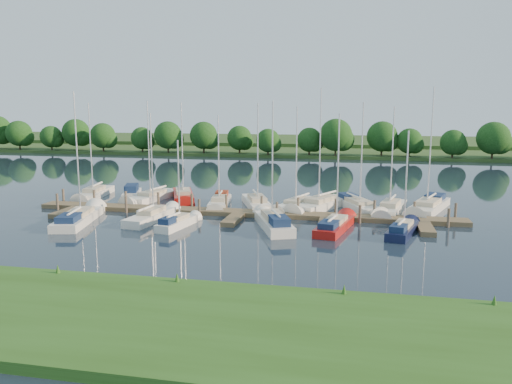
% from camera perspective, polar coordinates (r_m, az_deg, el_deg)
% --- Properties ---
extents(ground, '(260.00, 260.00, 0.00)m').
position_cam_1_polar(ground, '(38.76, -4.49, -5.09)').
color(ground, '#17202F').
rests_on(ground, ground).
extents(near_bank, '(90.00, 10.00, 0.50)m').
position_cam_1_polar(near_bank, '(24.53, -15.15, -13.74)').
color(near_bank, '#254B15').
rests_on(near_bank, ground).
extents(dock, '(40.00, 6.00, 0.40)m').
position_cam_1_polar(dock, '(45.59, -1.96, -2.56)').
color(dock, '#4C3F2B').
rests_on(dock, ground).
extents(mooring_pilings, '(38.24, 2.84, 2.00)m').
position_cam_1_polar(mooring_pilings, '(46.58, -1.64, -1.79)').
color(mooring_pilings, '#473D33').
rests_on(mooring_pilings, ground).
extents(far_shore, '(180.00, 30.00, 0.60)m').
position_cam_1_polar(far_shore, '(111.90, 6.18, 4.72)').
color(far_shore, '#213F18').
rests_on(far_shore, ground).
extents(distant_hill, '(220.00, 40.00, 1.40)m').
position_cam_1_polar(distant_hill, '(136.71, 7.19, 5.76)').
color(distant_hill, '#3B5826').
rests_on(distant_hill, ground).
extents(treeline, '(144.19, 9.65, 8.15)m').
position_cam_1_polar(treeline, '(98.57, 3.34, 6.28)').
color(treeline, '#38281C').
rests_on(treeline, ground).
extents(sailboat_n_0, '(3.07, 8.46, 10.70)m').
position_cam_1_polar(sailboat_n_0, '(58.13, -18.02, -0.29)').
color(sailboat_n_0, silver).
rests_on(sailboat_n_0, ground).
extents(motorboat, '(3.08, 5.71, 1.74)m').
position_cam_1_polar(motorboat, '(56.88, -14.04, -0.23)').
color(motorboat, silver).
rests_on(motorboat, ground).
extents(sailboat_n_2, '(3.50, 8.71, 10.85)m').
position_cam_1_polar(sailboat_n_2, '(54.67, -11.84, -0.64)').
color(sailboat_n_2, silver).
rests_on(sailboat_n_2, ground).
extents(sailboat_n_3, '(4.56, 8.35, 10.74)m').
position_cam_1_polar(sailboat_n_3, '(54.49, -8.31, -0.56)').
color(sailboat_n_3, '#A4130F').
rests_on(sailboat_n_3, ground).
extents(sailboat_n_4, '(2.70, 7.42, 9.46)m').
position_cam_1_polar(sailboat_n_4, '(50.39, -4.18, -1.26)').
color(sailboat_n_4, silver).
rests_on(sailboat_n_4, ground).
extents(sailboat_n_5, '(4.40, 8.27, 10.71)m').
position_cam_1_polar(sailboat_n_5, '(49.56, 0.14, -1.47)').
color(sailboat_n_5, silver).
rests_on(sailboat_n_5, ground).
extents(sailboat_n_6, '(4.22, 8.05, 10.26)m').
position_cam_1_polar(sailboat_n_6, '(49.16, 4.69, -1.60)').
color(sailboat_n_6, silver).
rests_on(sailboat_n_6, ground).
extents(sailboat_n_7, '(5.82, 9.19, 12.10)m').
position_cam_1_polar(sailboat_n_7, '(49.32, 7.35, -1.60)').
color(sailboat_n_7, silver).
rests_on(sailboat_n_7, ground).
extents(sailboat_n_8, '(5.05, 8.20, 10.70)m').
position_cam_1_polar(sailboat_n_8, '(49.60, 11.57, -1.61)').
color(sailboat_n_8, silver).
rests_on(sailboat_n_8, ground).
extents(sailboat_n_9, '(3.43, 8.08, 10.38)m').
position_cam_1_polar(sailboat_n_9, '(48.46, 15.09, -2.06)').
color(sailboat_n_9, silver).
rests_on(sailboat_n_9, ground).
extents(sailboat_n_10, '(5.02, 9.56, 12.14)m').
position_cam_1_polar(sailboat_n_10, '(50.73, 19.07, -1.70)').
color(sailboat_n_10, silver).
rests_on(sailboat_n_10, ground).
extents(sailboat_s_0, '(3.83, 9.27, 11.57)m').
position_cam_1_polar(sailboat_s_0, '(46.00, -19.54, -2.86)').
color(sailboat_s_0, silver).
rests_on(sailboat_s_0, ground).
extents(sailboat_s_1, '(2.48, 7.61, 9.77)m').
position_cam_1_polar(sailboat_s_1, '(44.89, -11.78, -2.85)').
color(sailboat_s_1, silver).
rests_on(sailboat_s_1, ground).
extents(sailboat_s_2, '(2.17, 5.80, 7.56)m').
position_cam_1_polar(sailboat_s_2, '(42.03, -8.95, -3.56)').
color(sailboat_s_2, silver).
rests_on(sailboat_s_2, ground).
extents(sailboat_s_3, '(4.47, 8.30, 10.86)m').
position_cam_1_polar(sailboat_s_3, '(41.37, 1.98, -3.62)').
color(sailboat_s_3, silver).
rests_on(sailboat_s_3, ground).
extents(sailboat_s_4, '(3.11, 7.72, 9.72)m').
position_cam_1_polar(sailboat_s_4, '(41.16, 9.05, -3.86)').
color(sailboat_s_4, '#A4130F').
rests_on(sailboat_s_4, ground).
extents(sailboat_s_5, '(2.99, 6.56, 8.44)m').
position_cam_1_polar(sailboat_s_5, '(40.86, 16.43, -4.23)').
color(sailboat_s_5, '#0F1533').
rests_on(sailboat_s_5, ground).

